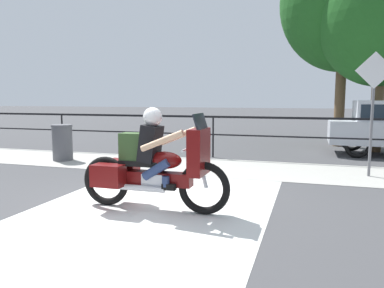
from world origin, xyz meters
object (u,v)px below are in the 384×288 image
at_px(street_sign, 373,98).
at_px(tree_behind_car, 382,18).
at_px(trash_bin, 62,143).
at_px(motorcycle, 153,164).
at_px(tree_behind_sign, 345,2).

height_order(street_sign, tree_behind_car, tree_behind_car).
distance_m(trash_bin, tree_behind_car, 10.19).
xyz_separation_m(motorcycle, tree_behind_car, (4.24, 7.89, 3.44)).
bearing_deg(trash_bin, street_sign, 1.52).
relative_size(trash_bin, tree_behind_car, 0.16).
bearing_deg(tree_behind_sign, motorcycle, -109.60).
xyz_separation_m(trash_bin, street_sign, (7.67, 0.20, 1.20)).
height_order(trash_bin, tree_behind_sign, tree_behind_sign).
xyz_separation_m(street_sign, tree_behind_sign, (-0.28, 5.41, 3.27)).
relative_size(tree_behind_sign, tree_behind_car, 1.17).
distance_m(motorcycle, street_sign, 5.15).
bearing_deg(tree_behind_sign, trash_bin, -142.79).
xyz_separation_m(tree_behind_sign, tree_behind_car, (1.02, -1.16, -0.82)).
distance_m(motorcycle, trash_bin, 5.41).
bearing_deg(tree_behind_sign, tree_behind_car, -48.70).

